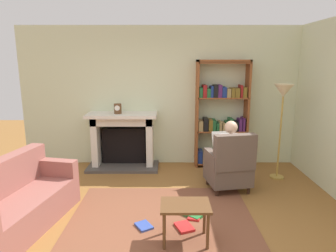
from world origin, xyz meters
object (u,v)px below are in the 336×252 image
mantel_clock (116,109)px  floor_lamp (282,99)px  bookshelf (220,118)px  armchair_reading (228,165)px  seated_reader (226,151)px  sofa_floral (14,204)px  side_table (184,210)px  fireplace (122,138)px

mantel_clock → floor_lamp: floor_lamp is taller
mantel_clock → bookshelf: bearing=3.9°
armchair_reading → seated_reader: size_ratio=0.85×
seated_reader → armchair_reading: bearing=90.0°
floor_lamp → sofa_floral: bearing=-156.8°
mantel_clock → seated_reader: bearing=-26.5°
armchair_reading → floor_lamp: bearing=-161.3°
side_table → sofa_floral: bearing=171.8°
floor_lamp → armchair_reading: bearing=-150.7°
fireplace → sofa_floral: fireplace is taller
fireplace → floor_lamp: (2.82, -0.62, 0.84)m
mantel_clock → armchair_reading: 2.32m
bookshelf → sofa_floral: bookshelf is taller
bookshelf → side_table: bookshelf is taller
bookshelf → floor_lamp: bearing=-35.7°
fireplace → mantel_clock: mantel_clock is taller
fireplace → side_table: 2.77m
bookshelf → seated_reader: size_ratio=1.81×
armchair_reading → seated_reader: seated_reader is taller
sofa_floral → floor_lamp: size_ratio=1.09×
seated_reader → sofa_floral: 3.10m
seated_reader → bookshelf: bearing=-104.6°
mantel_clock → fireplace: bearing=54.6°
fireplace → mantel_clock: size_ratio=7.26×
armchair_reading → bookshelf: bearing=-103.2°
armchair_reading → side_table: bearing=50.1°
bookshelf → floor_lamp: 1.21m
fireplace → side_table: fireplace is taller
armchair_reading → seated_reader: 0.23m
bookshelf → fireplace: bearing=-178.9°
bookshelf → side_table: 2.78m
seated_reader → floor_lamp: 1.34m
mantel_clock → side_table: 2.81m
floor_lamp → side_table: bearing=-132.1°
sofa_floral → seated_reader: bearing=-55.7°
mantel_clock → bookshelf: (1.98, 0.14, -0.21)m
bookshelf → armchair_reading: bookshelf is taller
bookshelf → mantel_clock: bearing=-176.1°
seated_reader → floor_lamp: size_ratio=0.68×
mantel_clock → side_table: bearing=-65.1°
mantel_clock → bookshelf: 1.99m
fireplace → sofa_floral: 2.48m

